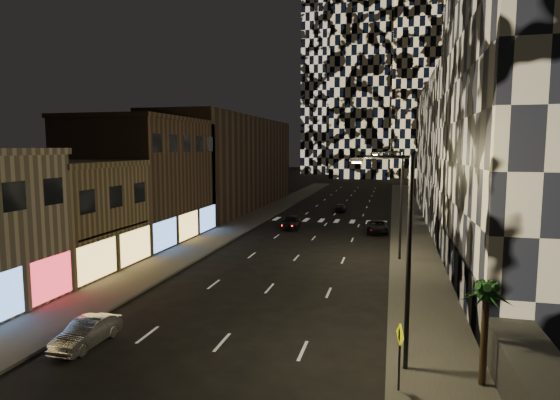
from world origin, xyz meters
The scene contains 20 objects.
sidewalk_left centered at (-10.00, 50.00, 0.07)m, with size 4.00×120.00×0.15m, color #47443F.
sidewalk_right centered at (10.00, 50.00, 0.07)m, with size 4.00×120.00×0.15m, color #47443F.
curb_left centered at (-7.90, 50.00, 0.07)m, with size 0.20×120.00×0.15m, color #4C4C47.
curb_right centered at (7.90, 50.00, 0.07)m, with size 0.20×120.00×0.15m, color #4C4C47.
retail_tan centered at (-17.00, 21.00, 4.00)m, with size 10.00×10.00×8.00m, color #796649.
retail_brown centered at (-17.00, 33.50, 6.00)m, with size 10.00×15.00×12.00m, color #4A362A.
retail_filler_left centered at (-17.00, 60.00, 7.00)m, with size 10.00×40.00×14.00m, color #4A362A.
midrise_base centered at (12.30, 24.50, 1.50)m, with size 0.60×25.00×3.00m, color #383838.
plinth_right centered at (13.00, 8.00, 1.00)m, with size 2.00×8.00×2.00m, color #383838.
midrise_filler_right centered at (20.00, 57.00, 9.00)m, with size 16.00×40.00×18.00m, color #232326.
tower_left_back centered at (-12.00, 165.00, 60.00)m, with size 24.00×24.00×120.00m, color black.
tower_center_low centered at (-2.00, 140.00, 47.50)m, with size 18.00×18.00×95.00m, color black.
streetlight_near centered at (8.35, 10.00, 5.35)m, with size 2.55×0.25×9.00m.
streetlight_far centered at (8.35, 30.00, 5.35)m, with size 2.55×0.25×9.00m.
car_silver_parked centered at (-6.14, 9.14, 0.64)m, with size 1.35×3.86×1.27m, color #A4A5AA.
car_dark_midlane centered at (-3.50, 43.13, 0.78)m, with size 1.85×4.61×1.57m, color black.
car_dark_oncoming centered at (0.50, 58.89, 0.59)m, with size 1.64×4.04×1.17m, color black.
car_dark_rightlane centered at (6.35, 42.52, 0.68)m, with size 2.26×4.91×1.36m, color black.
ped_sign centered at (8.30, 8.09, 1.95)m, with size 0.27×0.87×2.65m.
palm_tree centered at (11.50, 9.32, 3.59)m, with size 2.11×2.12×4.17m.
Camera 1 is at (7.87, -9.54, 9.44)m, focal length 30.00 mm.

